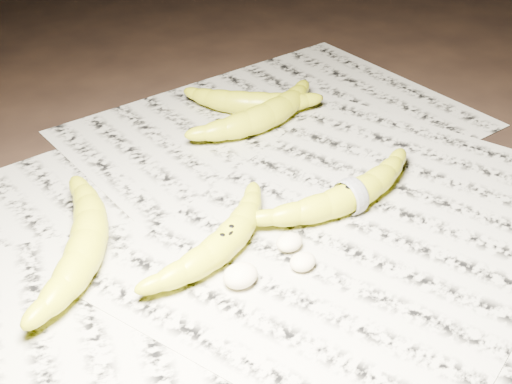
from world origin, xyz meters
TOP-DOWN VIEW (x-y plane):
  - ground at (0.00, 0.00)m, footprint 3.00×3.00m
  - newspaper_patch at (-0.02, 0.02)m, footprint 0.90×0.70m
  - banana_left_b at (-0.17, 0.07)m, footprint 0.18×0.21m
  - banana_center at (-0.05, -0.02)m, footprint 0.20×0.12m
  - banana_taped at (0.12, -0.04)m, footprint 0.22×0.06m
  - banana_upper_a at (0.17, 0.18)m, footprint 0.21×0.08m
  - banana_upper_b at (0.17, 0.22)m, footprint 0.16×0.16m
  - measuring_tape at (0.12, -0.04)m, footprint 0.01×0.05m
  - flesh_chunk_a at (-0.07, -0.07)m, footprint 0.04×0.03m
  - flesh_chunk_b at (-0.00, -0.09)m, footprint 0.03×0.03m
  - flesh_chunk_c at (0.01, -0.06)m, footprint 0.03×0.03m

SIDE VIEW (x-z plane):
  - ground at x=0.00m, z-range 0.00..0.00m
  - newspaper_patch at x=-0.02m, z-range 0.00..0.01m
  - flesh_chunk_b at x=0.00m, z-range 0.01..0.03m
  - flesh_chunk_c at x=0.01m, z-range 0.01..0.03m
  - flesh_chunk_a at x=-0.07m, z-range 0.01..0.03m
  - banana_center at x=-0.05m, z-range 0.01..0.04m
  - banana_upper_b at x=0.17m, z-range 0.01..0.04m
  - measuring_tape at x=0.12m, z-range 0.00..0.05m
  - banana_taped at x=0.12m, z-range 0.01..0.04m
  - banana_upper_a at x=0.17m, z-range 0.01..0.05m
  - banana_left_b at x=-0.17m, z-range 0.01..0.05m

